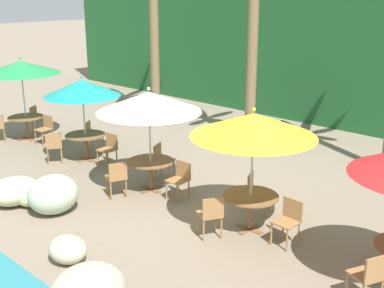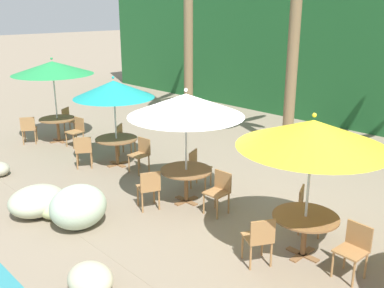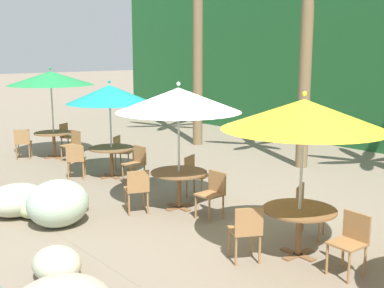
{
  "view_description": "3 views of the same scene",
  "coord_description": "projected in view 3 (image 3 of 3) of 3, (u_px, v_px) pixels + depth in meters",
  "views": [
    {
      "loc": [
        7.95,
        -7.51,
        4.58
      ],
      "look_at": [
        0.6,
        0.29,
        1.25
      ],
      "focal_mm": 46.8,
      "sensor_mm": 36.0,
      "label": 1
    },
    {
      "loc": [
        6.06,
        -6.08,
        4.06
      ],
      "look_at": [
        -0.24,
        -0.06,
        1.31
      ],
      "focal_mm": 41.07,
      "sensor_mm": 36.0,
      "label": 2
    },
    {
      "loc": [
        6.95,
        -5.92,
        3.06
      ],
      "look_at": [
        -0.72,
        0.52,
        1.15
      ],
      "focal_mm": 45.98,
      "sensor_mm": 36.0,
      "label": 3
    }
  ],
  "objects": [
    {
      "name": "chair_green_seaward",
      "position": [
        73.0,
        143.0,
        13.69
      ],
      "size": [
        0.46,
        0.47,
        0.87
      ],
      "color": "#9E7042",
      "rests_on": "ground"
    },
    {
      "name": "umbrella_white",
      "position": [
        179.0,
        100.0,
        9.3
      ],
      "size": [
        2.4,
        2.4,
        2.48
      ],
      "color": "silver",
      "rests_on": "ground"
    },
    {
      "name": "umbrella_green",
      "position": [
        51.0,
        78.0,
        13.87
      ],
      "size": [
        2.41,
        2.41,
        2.6
      ],
      "color": "silver",
      "rests_on": "ground"
    },
    {
      "name": "chair_white_seaward",
      "position": [
        213.0,
        191.0,
        9.05
      ],
      "size": [
        0.44,
        0.45,
        0.87
      ],
      "color": "#9E7042",
      "rests_on": "ground"
    },
    {
      "name": "palm_tree_second",
      "position": [
        307.0,
        29.0,
        12.48
      ],
      "size": [
        2.77,
        2.86,
        5.5
      ],
      "color": "brown",
      "rests_on": "ground"
    },
    {
      "name": "ground_plane",
      "position": [
        195.0,
        211.0,
        9.54
      ],
      "size": [
        120.0,
        120.0,
        0.0
      ],
      "primitive_type": "plane",
      "color": "gray"
    },
    {
      "name": "chair_green_inland",
      "position": [
        67.0,
        135.0,
        15.02
      ],
      "size": [
        0.59,
        0.58,
        0.87
      ],
      "color": "#9E7042",
      "rests_on": "ground"
    },
    {
      "name": "terrace_deck",
      "position": [
        195.0,
        210.0,
        9.54
      ],
      "size": [
        18.0,
        5.2,
        0.01
      ],
      "color": "gray",
      "rests_on": "ground"
    },
    {
      "name": "chair_teal_seaward",
      "position": [
        136.0,
        162.0,
        11.45
      ],
      "size": [
        0.46,
        0.46,
        0.87
      ],
      "color": "#9E7042",
      "rests_on": "ground"
    },
    {
      "name": "umbrella_yellow",
      "position": [
        304.0,
        114.0,
        7.05
      ],
      "size": [
        2.4,
        2.4,
        2.49
      ],
      "color": "silver",
      "rests_on": "ground"
    },
    {
      "name": "umbrella_teal",
      "position": [
        110.0,
        94.0,
        11.69
      ],
      "size": [
        2.07,
        2.07,
        2.37
      ],
      "color": "silver",
      "rests_on": "ground"
    },
    {
      "name": "chair_teal_inland",
      "position": [
        121.0,
        150.0,
        12.81
      ],
      "size": [
        0.59,
        0.59,
        0.87
      ],
      "color": "#9E7042",
      "rests_on": "ground"
    },
    {
      "name": "dining_table_white",
      "position": [
        179.0,
        178.0,
        9.58
      ],
      "size": [
        1.1,
        1.1,
        0.74
      ],
      "color": "brown",
      "rests_on": "ground"
    },
    {
      "name": "chair_yellow_seaward",
      "position": [
        351.0,
        239.0,
        6.74
      ],
      "size": [
        0.44,
        0.45,
        0.87
      ],
      "color": "#9E7042",
      "rests_on": "ground"
    },
    {
      "name": "chair_yellow_left",
      "position": [
        246.0,
        229.0,
        7.11
      ],
      "size": [
        0.58,
        0.57,
        0.87
      ],
      "color": "#9E7042",
      "rests_on": "ground"
    },
    {
      "name": "dining_table_green",
      "position": [
        54.0,
        137.0,
        14.18
      ],
      "size": [
        1.1,
        1.1,
        0.74
      ],
      "color": "brown",
      "rests_on": "ground"
    },
    {
      "name": "dining_table_yellow",
      "position": [
        299.0,
        217.0,
        7.34
      ],
      "size": [
        1.1,
        1.1,
        0.74
      ],
      "color": "brown",
      "rests_on": "ground"
    },
    {
      "name": "chair_yellow_inland",
      "position": [
        306.0,
        207.0,
        8.15
      ],
      "size": [
        0.56,
        0.56,
        0.87
      ],
      "color": "#9E7042",
      "rests_on": "ground"
    },
    {
      "name": "chair_teal_left",
      "position": [
        76.0,
        158.0,
        11.79
      ],
      "size": [
        0.59,
        0.59,
        0.87
      ],
      "color": "#9E7042",
      "rests_on": "ground"
    },
    {
      "name": "chair_white_inland",
      "position": [
        194.0,
        173.0,
        10.39
      ],
      "size": [
        0.56,
        0.56,
        0.87
      ],
      "color": "#9E7042",
      "rests_on": "ground"
    },
    {
      "name": "chair_green_left",
      "position": [
        23.0,
        141.0,
        13.98
      ],
      "size": [
        0.58,
        0.58,
        0.87
      ],
      "color": "#9E7042",
      "rests_on": "ground"
    },
    {
      "name": "chair_white_left",
      "position": [
        137.0,
        188.0,
        9.26
      ],
      "size": [
        0.55,
        0.55,
        0.87
      ],
      "color": "#9E7042",
      "rests_on": "ground"
    },
    {
      "name": "dining_table_teal",
      "position": [
        111.0,
        153.0,
        11.96
      ],
      "size": [
        1.1,
        1.1,
        0.74
      ],
      "color": "brown",
      "rests_on": "ground"
    }
  ]
}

